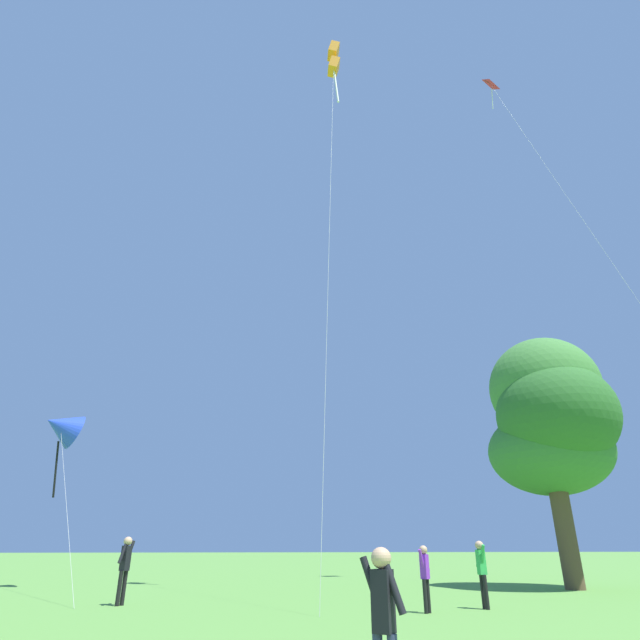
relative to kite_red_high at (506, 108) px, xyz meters
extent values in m
cube|color=red|center=(-0.26, 0.67, 2.77)|extent=(1.07, 1.07, 0.93)
cylinder|color=#3F382D|center=(-0.26, 0.67, 2.77)|extent=(1.07, 0.19, 0.39)
cylinder|color=silver|center=(-0.28, 0.77, 1.58)|extent=(0.09, 0.27, 1.54)
cylinder|color=silver|center=(1.30, -3.35, -12.15)|extent=(3.15, 8.05, 29.65)
cone|color=blue|center=(-23.15, 2.83, -20.53)|extent=(2.28, 2.24, 1.89)
cylinder|color=black|center=(-23.06, 2.97, -22.34)|extent=(0.28, 0.40, 2.35)
cylinder|color=silver|center=(-21.43, -1.10, -23.82)|extent=(3.45, 7.86, 6.31)
cube|color=orange|center=(-11.71, -2.54, -0.76)|extent=(0.74, 0.83, 0.84)
cube|color=orange|center=(-11.71, -2.54, -1.93)|extent=(0.74, 0.83, 0.84)
cylinder|color=#3F382D|center=(-11.71, -2.54, -1.35)|extent=(0.05, 0.05, 1.66)
cylinder|color=silver|center=(-11.64, -2.66, -3.37)|extent=(0.29, 0.38, 2.57)
cylinder|color=silver|center=(-12.63, -5.30, -14.24)|extent=(1.85, 5.54, 25.46)
cylinder|color=black|center=(-18.58, -4.39, -26.53)|extent=(0.12, 0.12, 0.89)
cylinder|color=black|center=(-18.68, -4.54, -26.53)|extent=(0.12, 0.12, 0.89)
cube|color=black|center=(-18.63, -4.47, -25.75)|extent=(0.29, 0.30, 0.67)
cylinder|color=black|center=(-18.55, -4.35, -25.58)|extent=(0.24, 0.30, 0.63)
cylinder|color=black|center=(-18.71, -4.58, -25.58)|extent=(0.24, 0.30, 0.63)
sphere|color=tan|center=(-18.63, -4.47, -25.29)|extent=(0.25, 0.25, 0.25)
cube|color=black|center=(-14.50, -16.33, -25.95)|extent=(0.25, 0.25, 0.56)
cylinder|color=black|center=(-14.58, -16.25, -25.81)|extent=(0.24, 0.23, 0.52)
cylinder|color=black|center=(-14.41, -16.41, -25.81)|extent=(0.24, 0.23, 0.52)
sphere|color=tan|center=(-14.50, -16.33, -25.56)|extent=(0.21, 0.21, 0.21)
cylinder|color=black|center=(-8.86, -7.38, -26.56)|extent=(0.11, 0.11, 0.83)
cylinder|color=black|center=(-8.86, -7.21, -26.56)|extent=(0.11, 0.11, 0.83)
cube|color=green|center=(-8.86, -7.29, -25.83)|extent=(0.19, 0.21, 0.62)
cylinder|color=green|center=(-8.86, -7.42, -25.68)|extent=(0.09, 0.28, 0.58)
cylinder|color=green|center=(-8.86, -7.16, -25.68)|extent=(0.09, 0.28, 0.58)
sphere|color=tan|center=(-8.86, -7.29, -25.41)|extent=(0.23, 0.23, 0.23)
cylinder|color=black|center=(-10.80, -7.92, -26.59)|extent=(0.10, 0.10, 0.77)
cylinder|color=black|center=(-10.68, -7.81, -26.59)|extent=(0.10, 0.10, 0.77)
cube|color=purple|center=(-10.74, -7.87, -25.92)|extent=(0.26, 0.26, 0.58)
cylinder|color=purple|center=(-10.83, -7.95, -25.77)|extent=(0.25, 0.23, 0.54)
cylinder|color=purple|center=(-10.65, -7.79, -25.77)|extent=(0.25, 0.23, 0.54)
sphere|color=tan|center=(-10.74, -7.87, -25.52)|extent=(0.21, 0.21, 0.21)
cylinder|color=brown|center=(-2.11, -1.51, -23.15)|extent=(0.77, 0.77, 7.66)
ellipsoid|color=#387533|center=(-1.89, -1.10, -21.61)|extent=(5.22, 5.22, 3.67)
ellipsoid|color=#2D6628|center=(-1.93, -2.07, -20.23)|extent=(5.01, 5.01, 4.57)
ellipsoid|color=#427F38|center=(-1.82, -1.41, -18.86)|extent=(4.82, 4.82, 4.69)
camera|label=1|loc=(-16.21, -21.91, -25.47)|focal=29.10mm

